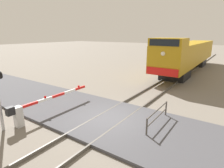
% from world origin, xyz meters
% --- Properties ---
extents(ground_plane, '(160.00, 160.00, 0.00)m').
position_xyz_m(ground_plane, '(0.00, 0.00, 0.00)').
color(ground_plane, slate).
extents(rail_track_left, '(0.08, 80.00, 0.15)m').
position_xyz_m(rail_track_left, '(-0.72, 0.00, 0.07)').
color(rail_track_left, '#59544C').
rests_on(rail_track_left, ground_plane).
extents(rail_track_right, '(0.08, 80.00, 0.15)m').
position_xyz_m(rail_track_right, '(0.72, 0.00, 0.07)').
color(rail_track_right, '#59544C').
rests_on(rail_track_right, ground_plane).
extents(road_surface, '(36.00, 4.87, 0.15)m').
position_xyz_m(road_surface, '(0.00, 0.00, 0.07)').
color(road_surface, '#47474C').
rests_on(road_surface, ground_plane).
extents(locomotive, '(2.90, 18.47, 4.15)m').
position_xyz_m(locomotive, '(0.00, 16.49, 2.12)').
color(locomotive, black).
rests_on(locomotive, ground_plane).
extents(crossing_gate, '(0.36, 5.34, 1.17)m').
position_xyz_m(crossing_gate, '(-3.36, -2.44, 0.72)').
color(crossing_gate, silver).
rests_on(crossing_gate, ground_plane).
extents(guard_railing, '(0.08, 2.62, 0.95)m').
position_xyz_m(guard_railing, '(2.32, 0.81, 0.62)').
color(guard_railing, '#4C4742').
rests_on(guard_railing, ground_plane).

